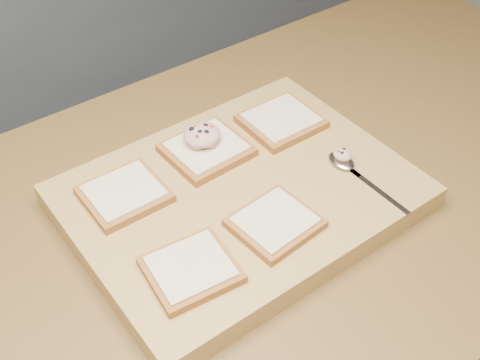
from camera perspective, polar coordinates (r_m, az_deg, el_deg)
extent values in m
cube|color=brown|center=(0.93, -7.26, -7.34)|extent=(2.00, 0.80, 0.06)
cube|color=tan|center=(0.94, 0.00, -1.58)|extent=(0.51, 0.39, 0.04)
cube|color=#A25D2A|center=(0.92, -10.90, -1.35)|extent=(0.12, 0.11, 0.01)
cube|color=beige|center=(0.91, -10.97, -0.98)|extent=(0.10, 0.09, 0.00)
cube|color=#A25D2A|center=(0.98, -3.18, 2.85)|extent=(0.13, 0.12, 0.01)
cube|color=beige|center=(0.98, -3.20, 3.25)|extent=(0.11, 0.10, 0.00)
cube|color=#A25D2A|center=(1.04, 3.92, 5.55)|extent=(0.12, 0.11, 0.01)
cube|color=beige|center=(1.04, 3.95, 5.93)|extent=(0.11, 0.10, 0.00)
cube|color=#A25D2A|center=(0.81, -4.67, -8.49)|extent=(0.12, 0.12, 0.01)
cube|color=beige|center=(0.80, -4.70, -8.14)|extent=(0.11, 0.10, 0.00)
cube|color=#A25D2A|center=(0.86, 3.33, -4.12)|extent=(0.12, 0.11, 0.01)
cube|color=beige|center=(0.86, 3.35, -3.76)|extent=(0.10, 0.10, 0.00)
ellipsoid|color=tan|center=(0.97, -3.62, 4.28)|extent=(0.06, 0.06, 0.03)
sphere|color=black|center=(0.97, -3.28, 5.12)|extent=(0.01, 0.01, 0.01)
sphere|color=black|center=(0.97, -4.59, 4.80)|extent=(0.01, 0.01, 0.01)
sphere|color=black|center=(0.96, -3.20, 4.52)|extent=(0.01, 0.01, 0.01)
sphere|color=black|center=(0.96, -3.82, 4.52)|extent=(0.01, 0.01, 0.01)
sphere|color=#A5140C|center=(0.97, -2.74, 5.00)|extent=(0.01, 0.01, 0.01)
sphere|color=#A5140C|center=(0.97, -4.25, 5.00)|extent=(0.01, 0.01, 0.01)
sphere|color=#A5140C|center=(0.95, -4.10, 4.11)|extent=(0.01, 0.01, 0.01)
ellipsoid|color=silver|center=(0.97, 9.61, 1.80)|extent=(0.03, 0.05, 0.01)
cube|color=silver|center=(0.97, 10.61, 0.82)|extent=(0.01, 0.03, 0.00)
cube|color=silver|center=(0.94, 12.91, -0.97)|extent=(0.01, 0.13, 0.00)
ellipsoid|color=tan|center=(0.97, 9.70, 2.40)|extent=(0.03, 0.03, 0.02)
sphere|color=black|center=(0.97, 9.82, 2.85)|extent=(0.01, 0.01, 0.01)
sphere|color=black|center=(0.96, 9.65, 2.51)|extent=(0.01, 0.01, 0.01)
sphere|color=#A5140C|center=(0.96, 9.34, 2.65)|extent=(0.01, 0.01, 0.01)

